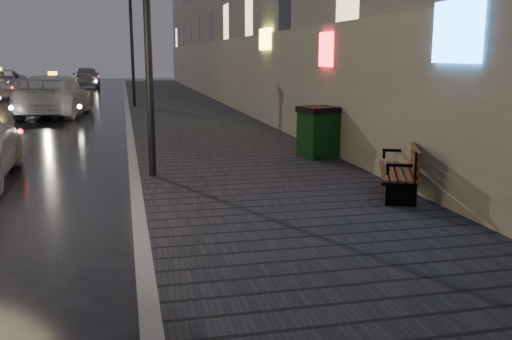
{
  "coord_description": "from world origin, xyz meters",
  "views": [
    {
      "loc": [
        1.35,
        -5.08,
        2.46
      ],
      "look_at": [
        3.16,
        2.7,
        0.85
      ],
      "focal_mm": 40.0,
      "sensor_mm": 36.0,
      "label": 1
    }
  ],
  "objects_px": {
    "lamp_far": "(131,32)",
    "taxi_mid": "(54,96)",
    "taxi_far": "(0,83)",
    "trash_bin": "(318,132)",
    "bench": "(403,170)",
    "car_far": "(86,77)"
  },
  "relations": [
    {
      "from": "bench",
      "to": "taxi_far",
      "type": "xyz_separation_m",
      "value": [
        -11.72,
        28.84,
        0.22
      ]
    },
    {
      "from": "lamp_far",
      "to": "car_far",
      "type": "relative_size",
      "value": 1.09
    },
    {
      "from": "trash_bin",
      "to": "bench",
      "type": "bearing_deg",
      "value": -101.86
    },
    {
      "from": "lamp_far",
      "to": "trash_bin",
      "type": "height_order",
      "value": "lamp_far"
    },
    {
      "from": "trash_bin",
      "to": "taxi_mid",
      "type": "distance_m",
      "value": 14.39
    },
    {
      "from": "lamp_far",
      "to": "bench",
      "type": "height_order",
      "value": "lamp_far"
    },
    {
      "from": "taxi_far",
      "to": "trash_bin",
      "type": "bearing_deg",
      "value": -67.78
    },
    {
      "from": "trash_bin",
      "to": "lamp_far",
      "type": "bearing_deg",
      "value": 89.95
    },
    {
      "from": "lamp_far",
      "to": "taxi_mid",
      "type": "bearing_deg",
      "value": -145.61
    },
    {
      "from": "lamp_far",
      "to": "car_far",
      "type": "height_order",
      "value": "lamp_far"
    },
    {
      "from": "lamp_far",
      "to": "car_far",
      "type": "bearing_deg",
      "value": 99.53
    },
    {
      "from": "lamp_far",
      "to": "taxi_mid",
      "type": "distance_m",
      "value": 4.76
    },
    {
      "from": "lamp_far",
      "to": "car_far",
      "type": "xyz_separation_m",
      "value": [
        -3.2,
        19.06,
        -2.66
      ]
    },
    {
      "from": "bench",
      "to": "trash_bin",
      "type": "bearing_deg",
      "value": 115.89
    },
    {
      "from": "lamp_far",
      "to": "bench",
      "type": "relative_size",
      "value": 2.93
    },
    {
      "from": "taxi_mid",
      "to": "car_far",
      "type": "xyz_separation_m",
      "value": [
        0.06,
        21.29,
        -0.01
      ]
    },
    {
      "from": "car_far",
      "to": "bench",
      "type": "bearing_deg",
      "value": 96.84
    },
    {
      "from": "trash_bin",
      "to": "car_far",
      "type": "bearing_deg",
      "value": 87.17
    },
    {
      "from": "bench",
      "to": "car_far",
      "type": "distance_m",
      "value": 38.31
    },
    {
      "from": "bench",
      "to": "taxi_mid",
      "type": "height_order",
      "value": "taxi_mid"
    },
    {
      "from": "taxi_mid",
      "to": "bench",
      "type": "bearing_deg",
      "value": 121.38
    },
    {
      "from": "lamp_far",
      "to": "bench",
      "type": "bearing_deg",
      "value": -77.85
    }
  ]
}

